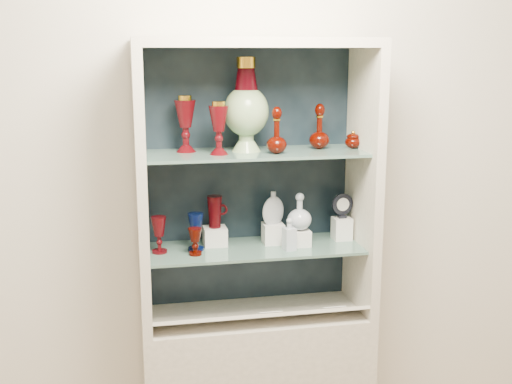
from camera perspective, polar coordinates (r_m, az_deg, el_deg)
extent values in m
cube|color=white|center=(2.92, -0.84, 2.83)|extent=(3.50, 0.02, 2.80)
cube|color=black|center=(2.91, -0.73, 1.27)|extent=(0.98, 0.02, 1.15)
cube|color=#BBB19E|center=(2.67, -10.14, 0.09)|extent=(0.04, 0.40, 1.15)
cube|color=#BBB19E|center=(2.85, 9.50, 0.89)|extent=(0.04, 0.40, 1.15)
cube|color=#BBB19E|center=(2.67, 0.00, 13.13)|extent=(1.00, 0.40, 0.04)
cube|color=slate|center=(2.81, -0.08, -5.01)|extent=(0.92, 0.34, 0.01)
cube|color=slate|center=(2.72, -0.08, 3.47)|extent=(0.92, 0.34, 0.01)
cube|color=#BBB19E|center=(2.79, 0.45, -10.99)|extent=(0.92, 0.17, 0.09)
cube|color=white|center=(2.79, 1.22, -10.64)|extent=(0.10, 0.06, 0.03)
cube|color=white|center=(2.86, 6.83, -10.14)|extent=(0.10, 0.06, 0.03)
cube|color=silver|center=(2.84, -3.66, -3.93)|extent=(0.10, 0.10, 0.08)
cube|color=silver|center=(2.85, 1.52, -3.70)|extent=(0.09, 0.09, 0.09)
cube|color=silver|center=(2.83, 3.86, -4.07)|extent=(0.09, 0.09, 0.07)
cube|color=silver|center=(2.94, 7.63, -3.23)|extent=(0.08, 0.08, 0.10)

